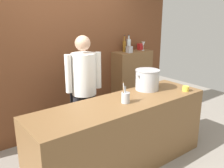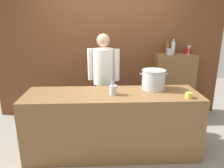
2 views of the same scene
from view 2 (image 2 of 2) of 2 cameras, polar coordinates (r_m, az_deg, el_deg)
ground_plane at (r=3.31m, az=0.05°, el=-17.41°), size 8.00×8.00×0.00m
brick_back_panel at (r=4.16m, az=-0.84°, el=11.75°), size 4.40×0.10×3.00m
prep_counter at (r=3.08m, az=0.05°, el=-10.46°), size 2.40×0.70×0.90m
bar_cabinet at (r=4.34m, az=16.10°, el=-0.47°), size 0.76×0.32×1.25m
chef at (r=3.55m, az=-2.25°, el=2.13°), size 0.52×0.38×1.66m
stockpot_large at (r=3.10m, az=11.07°, el=1.17°), size 0.40×0.34×0.29m
utensil_crock at (r=2.83m, az=0.34°, el=-1.53°), size 0.10×0.10×0.25m
butter_jar at (r=2.90m, az=19.86°, el=-2.86°), size 0.09×0.09×0.07m
wine_bottle_amber at (r=4.20m, az=14.60°, el=9.31°), size 0.06×0.06×0.29m
wine_bottle_clear at (r=4.24m, az=16.06°, el=9.39°), size 0.08×0.08×0.29m
wine_glass_short at (r=4.22m, az=19.95°, el=9.02°), size 0.07×0.07×0.16m
spice_tin_silver at (r=4.07m, az=15.09°, el=8.36°), size 0.09×0.09×0.11m
spice_tin_red at (r=4.32m, az=19.61°, el=8.46°), size 0.08×0.08×0.12m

